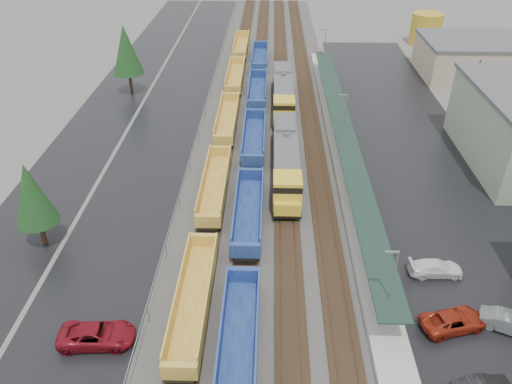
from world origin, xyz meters
TOP-DOWN VIEW (x-y plane):
  - ballast_strip at (0.00, 60.00)m, footprint 20.00×160.00m
  - trackbed at (-0.00, 60.00)m, footprint 14.60×160.00m
  - west_parking_lot at (-15.00, 60.00)m, footprint 10.00×160.00m
  - west_road at (-25.00, 60.00)m, footprint 9.00×160.00m
  - east_commuter_lot at (19.00, 50.00)m, footprint 16.00×100.00m
  - station_platform at (9.50, 50.01)m, footprint 3.00×80.00m
  - chainlink_fence at (-9.50, 58.44)m, footprint 0.08×160.04m
  - tree_west_near at (-22.00, 30.00)m, footprint 3.96×3.96m
  - tree_west_far at (-23.00, 70.00)m, footprint 4.84×4.84m
  - tree_east at (28.00, 58.00)m, footprint 4.40×4.40m
  - locomotive_lead at (2.00, 43.11)m, footprint 3.03×19.98m
  - locomotive_trail at (2.00, 64.11)m, footprint 3.03×19.98m
  - well_string_yellow at (-6.00, 39.38)m, footprint 2.67×122.37m
  - well_string_blue at (-2.00, 34.28)m, footprint 2.86×116.37m
  - storage_tank at (32.49, 99.35)m, footprint 6.34×6.34m
  - parked_car_west_c at (-13.07, 17.89)m, footprint 3.08×6.03m
  - parked_car_east_b at (14.99, 20.25)m, footprint 3.85×5.83m
  - parked_car_east_c at (15.31, 26.60)m, footprint 2.18×4.94m
  - parked_car_east_e at (19.41, 20.10)m, footprint 3.35×4.93m

SIDE VIEW (x-z plane):
  - west_parking_lot at x=-15.00m, z-range 0.00..0.02m
  - west_road at x=-25.00m, z-range 0.00..0.02m
  - east_commuter_lot at x=19.00m, z-range 0.00..0.02m
  - ballast_strip at x=0.00m, z-range 0.00..0.08m
  - trackbed at x=0.00m, z-range 0.05..0.27m
  - parked_car_east_c at x=15.31m, z-range 0.00..1.41m
  - station_platform at x=9.50m, z-range -3.27..4.73m
  - parked_car_east_b at x=14.99m, z-range 0.00..1.49m
  - parked_car_east_e at x=19.41m, z-range 0.00..1.54m
  - parked_car_west_c at x=-13.07m, z-range 0.00..1.63m
  - well_string_yellow at x=-6.00m, z-range 0.00..2.37m
  - well_string_blue at x=-2.00m, z-range -0.03..2.50m
  - chainlink_fence at x=-9.50m, z-range 0.60..2.62m
  - locomotive_lead at x=2.00m, z-range 0.15..4.67m
  - locomotive_trail at x=2.00m, z-range 0.15..4.67m
  - storage_tank at x=32.49m, z-range 0.00..6.34m
  - tree_west_near at x=-22.00m, z-range 1.32..10.32m
  - tree_east at x=28.00m, z-range 1.47..11.47m
  - tree_west_far at x=-23.00m, z-range 1.62..12.62m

